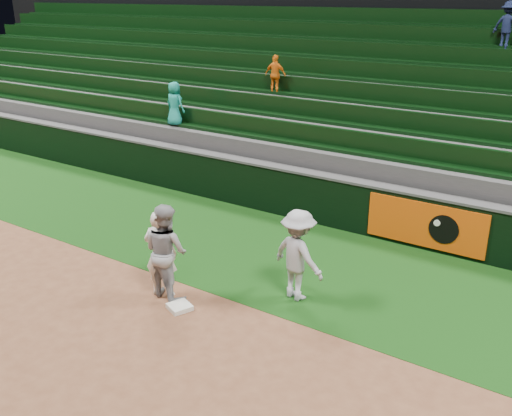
% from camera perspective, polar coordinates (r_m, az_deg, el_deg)
% --- Properties ---
extents(ground, '(70.00, 70.00, 0.00)m').
position_cam_1_polar(ground, '(10.48, -8.95, -9.98)').
color(ground, brown).
rests_on(ground, ground).
extents(foul_grass, '(36.00, 4.20, 0.01)m').
position_cam_1_polar(foul_grass, '(12.56, 0.27, -4.23)').
color(foul_grass, '#0E330C').
rests_on(foul_grass, ground).
extents(first_base, '(0.49, 0.49, 0.08)m').
position_cam_1_polar(first_base, '(10.44, -7.64, -9.77)').
color(first_base, white).
rests_on(first_base, ground).
extents(first_baseman, '(0.71, 0.58, 1.69)m').
position_cam_1_polar(first_baseman, '(10.58, -9.52, -4.51)').
color(first_baseman, white).
rests_on(first_baseman, ground).
extents(baserunner, '(0.98, 0.83, 1.80)m').
position_cam_1_polar(baserunner, '(10.53, -8.99, -4.27)').
color(baserunner, '#94969D').
rests_on(baserunner, ground).
extents(base_coach, '(1.24, 0.90, 1.72)m').
position_cam_1_polar(base_coach, '(10.35, 4.22, -4.72)').
color(base_coach, '#A6A8B4').
rests_on(base_coach, foul_grass).
extents(field_wall, '(36.00, 0.45, 1.25)m').
position_cam_1_polar(field_wall, '(14.06, 5.31, 1.25)').
color(field_wall, black).
rests_on(field_wall, ground).
extents(stadium_seating, '(36.00, 5.95, 5.11)m').
position_cam_1_polar(stadium_seating, '(17.08, 11.52, 8.16)').
color(stadium_seating, '#363638').
rests_on(stadium_seating, ground).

